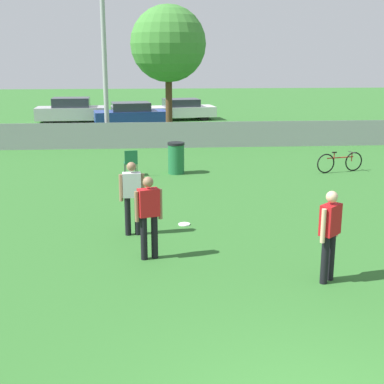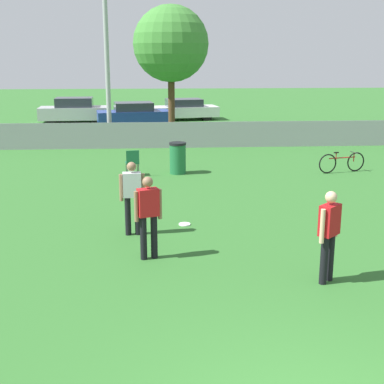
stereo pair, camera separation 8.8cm
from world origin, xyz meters
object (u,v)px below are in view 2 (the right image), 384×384
Objects in this scene: player_defender_red at (329,231)px; player_receiver_white at (132,193)px; folding_chair_sideline at (132,161)px; trash_bin at (178,158)px; player_thrower_red at (148,212)px; parked_car_silver at (75,111)px; parked_car_blue at (134,114)px; tree_near_pole at (171,44)px; frisbee_disc at (185,224)px; bicycle_sideline at (342,162)px; parked_car_white at (184,109)px; light_pole at (105,11)px.

player_receiver_white is (-3.44, 2.78, 0.00)m from player_defender_red.
trash_bin reaches higher than folding_chair_sideline.
player_thrower_red is 0.39× the size of parked_car_silver.
parked_car_silver is at bearing 141.45° from parked_car_blue.
tree_near_pole reaches higher than frisbee_disc.
parked_car_silver reaches higher than folding_chair_sideline.
bicycle_sideline is 0.41× the size of parked_car_blue.
player_thrower_red is 0.38× the size of parked_car_white.
player_receiver_white reaches higher than parked_car_silver.
player_defender_red is at bearing -83.13° from tree_near_pole.
light_pole is 10.34m from parked_car_silver.
player_defender_red is at bearing -74.80° from parked_car_silver.
frisbee_disc is at bearing 50.52° from player_thrower_red.
light_pole is 4.12m from tree_near_pole.
light_pole is 5.64× the size of bicycle_sideline.
player_receiver_white is at bearing -95.11° from tree_near_pole.
parked_car_white is at bearing 34.95° from parked_car_blue.
frisbee_disc is 0.07× the size of parked_car_white.
tree_near_pole is at bearing 68.33° from player_thrower_red.
tree_near_pole is 18.03m from player_defender_red.
player_thrower_red is 7.41m from folding_chair_sideline.
frisbee_disc is at bearing 23.83° from player_receiver_white.
parked_car_white is (1.93, 22.95, -0.30)m from player_thrower_red.
bicycle_sideline is 18.33m from parked_car_silver.
player_defender_red is 0.39× the size of parked_car_blue.
player_receiver_white is (1.45, -12.02, -4.66)m from light_pole.
player_receiver_white is 1.88× the size of folding_chair_sideline.
player_defender_red is 0.38× the size of parked_car_white.
frisbee_disc is 0.07× the size of parked_car_silver.
player_defender_red is at bearing -43.11° from player_receiver_white.
player_receiver_white is at bearing -151.97° from frisbee_disc.
light_pole is 2.26× the size of parked_car_white.
frisbee_disc is 20.92m from parked_car_white.
frisbee_disc is (1.16, 0.62, -0.92)m from player_receiver_white.
player_receiver_white is 0.38× the size of parked_car_white.
parked_car_blue is at bearing -96.70° from folding_chair_sideline.
trash_bin reaches higher than frisbee_disc.
player_receiver_white is 5.86× the size of frisbee_disc.
parked_car_white is at bearing 66.92° from player_thrower_red.
light_pole is 8.33m from parked_car_blue.
tree_near_pole reaches higher than parked_car_white.
folding_chair_sideline reaches higher than frisbee_disc.
player_defender_red is 24.69m from parked_car_silver.
parked_car_blue is (-0.66, 18.68, -0.28)m from player_receiver_white.
parked_car_silver is at bearing 107.44° from light_pole.
bicycle_sideline is 0.40× the size of parked_car_white.
parked_car_silver reaches higher than parked_car_white.
tree_near_pole is 7.11× the size of folding_chair_sideline.
player_defender_red reaches higher than trash_bin.
light_pole is 11.45m from bicycle_sideline.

